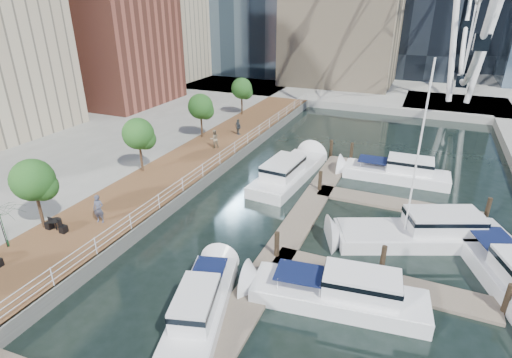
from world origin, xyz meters
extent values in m
plane|color=black|center=(0.00, 0.00, 0.00)|extent=(520.00, 520.00, 0.00)
cube|color=brown|center=(-9.00, 15.00, 0.50)|extent=(6.00, 60.00, 1.00)
cube|color=#595954|center=(-6.00, 15.00, 0.50)|extent=(0.25, 60.00, 1.00)
cube|color=gray|center=(0.00, 102.00, 0.50)|extent=(200.00, 114.00, 1.00)
cube|color=gray|center=(14.00, 52.00, 0.50)|extent=(14.00, 12.00, 1.00)
cube|color=#6D6051|center=(3.00, 10.00, 0.10)|extent=(2.00, 32.00, 0.20)
cube|color=#6D6051|center=(9.00, 8.00, 0.10)|extent=(12.00, 2.00, 0.20)
cube|color=#6D6051|center=(9.00, 18.00, 0.10)|extent=(12.00, 2.00, 0.20)
cube|color=brown|center=(-30.00, 34.00, 11.00)|extent=(12.00, 14.00, 20.00)
cylinder|color=white|center=(11.50, 52.00, 14.00)|extent=(0.80, 0.80, 26.00)
cylinder|color=white|center=(16.50, 52.00, 14.00)|extent=(0.80, 0.80, 26.00)
cylinder|color=#3F2B1C|center=(-11.40, 4.00, 2.20)|extent=(0.20, 0.20, 2.40)
sphere|color=#265B1E|center=(-11.40, 4.00, 4.30)|extent=(2.60, 2.60, 2.60)
cylinder|color=#3F2B1C|center=(-11.40, 14.00, 2.20)|extent=(0.20, 0.20, 2.40)
sphere|color=#265B1E|center=(-11.40, 14.00, 4.30)|extent=(2.60, 2.60, 2.60)
cylinder|color=#3F2B1C|center=(-11.40, 24.00, 2.20)|extent=(0.20, 0.20, 2.40)
sphere|color=#265B1E|center=(-11.40, 24.00, 4.30)|extent=(2.60, 2.60, 2.60)
cylinder|color=#3F2B1C|center=(-11.40, 34.00, 2.20)|extent=(0.20, 0.20, 2.40)
sphere|color=#265B1E|center=(-11.40, 34.00, 4.30)|extent=(2.60, 2.60, 2.60)
imported|color=#44485B|center=(-8.52, 5.92, 1.96)|extent=(0.80, 0.63, 1.93)
imported|color=gray|center=(-8.60, 21.59, 1.91)|extent=(1.09, 1.12, 1.82)
imported|color=#363E44|center=(-8.23, 26.28, 1.86)|extent=(1.08, 0.85, 1.71)
imported|color=#0E3317|center=(-11.45, 1.47, 2.36)|extent=(3.68, 3.72, 2.73)
camera|label=1|loc=(9.74, -10.94, 14.25)|focal=28.00mm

